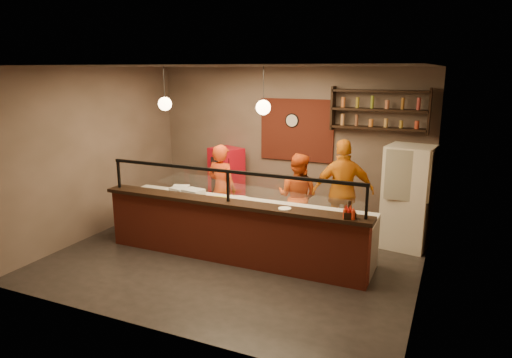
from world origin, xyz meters
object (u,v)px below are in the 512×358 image
at_px(cook_left, 222,189).
at_px(fridge, 408,197).
at_px(pizza_dough, 235,200).
at_px(cook_mid, 298,197).
at_px(red_cooler, 227,180).
at_px(wall_clock, 292,120).
at_px(pepper_mill, 349,208).
at_px(cook_right, 343,192).
at_px(condiment_caddy, 350,215).

relative_size(cook_left, fridge, 0.94).
bearing_deg(pizza_dough, cook_mid, 47.52).
relative_size(red_cooler, pizza_dough, 2.62).
distance_m(wall_clock, cook_mid, 1.87).
distance_m(wall_clock, pizza_dough, 2.49).
height_order(red_cooler, pepper_mill, red_cooler).
relative_size(cook_left, cook_right, 0.91).
bearing_deg(cook_mid, cook_left, 13.76).
bearing_deg(fridge, condiment_caddy, -98.22).
bearing_deg(condiment_caddy, cook_left, 154.74).
bearing_deg(cook_left, cook_mid, -161.67).
relative_size(cook_mid, condiment_caddy, 9.32).
distance_m(cook_mid, fridge, 1.97).
relative_size(cook_mid, red_cooler, 1.13).
xyz_separation_m(cook_mid, pizza_dough, (-0.84, -0.92, 0.08)).
xyz_separation_m(cook_right, condiment_caddy, (0.50, -1.73, 0.14)).
distance_m(pizza_dough, condiment_caddy, 2.27).
relative_size(wall_clock, pepper_mill, 1.33).
xyz_separation_m(cook_left, pepper_mill, (2.76, -1.19, 0.30)).
bearing_deg(pepper_mill, red_cooler, 144.00).
distance_m(red_cooler, pizza_dough, 2.19).
distance_m(wall_clock, cook_left, 2.13).
relative_size(cook_right, pepper_mill, 8.57).
distance_m(cook_left, pizza_dough, 0.92).
bearing_deg(condiment_caddy, cook_mid, 130.03).
height_order(fridge, red_cooler, fridge).
bearing_deg(pepper_mill, cook_right, 106.22).
height_order(fridge, condiment_caddy, fridge).
bearing_deg(cook_mid, cook_right, -165.09).
xyz_separation_m(pizza_dough, condiment_caddy, (2.16, -0.65, 0.20)).
height_order(cook_mid, red_cooler, cook_mid).
height_order(cook_right, pizza_dough, cook_right).
bearing_deg(cook_left, pizza_dough, 142.11).
xyz_separation_m(cook_mid, red_cooler, (-1.99, 0.93, -0.09)).
distance_m(red_cooler, condiment_caddy, 4.17).
xyz_separation_m(cook_right, pepper_mill, (0.47, -1.60, 0.20)).
height_order(red_cooler, condiment_caddy, red_cooler).
xyz_separation_m(red_cooler, condiment_caddy, (3.31, -2.51, 0.38)).
height_order(cook_left, pizza_dough, cook_left).
distance_m(cook_mid, red_cooler, 2.20).
distance_m(wall_clock, fridge, 2.88).
bearing_deg(cook_right, wall_clock, -62.21).
distance_m(wall_clock, cook_right, 2.10).
bearing_deg(fridge, cook_right, -158.36).
bearing_deg(wall_clock, cook_left, -121.01).
distance_m(cook_right, condiment_caddy, 1.81).
bearing_deg(cook_right, pepper_mill, 81.97).
relative_size(cook_left, condiment_caddy, 9.91).
height_order(cook_left, cook_mid, cook_left).
height_order(cook_left, condiment_caddy, cook_left).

